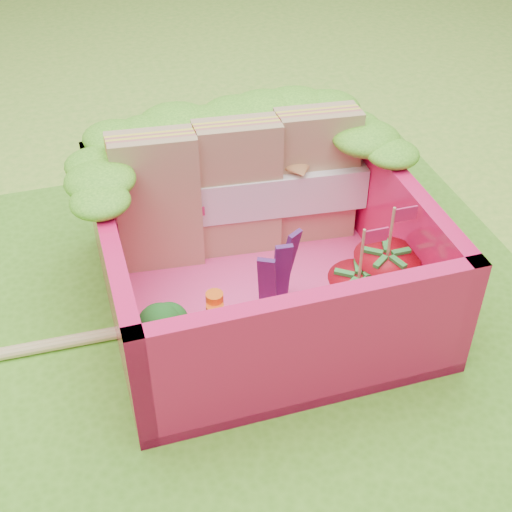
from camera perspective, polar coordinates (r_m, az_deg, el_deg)
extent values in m
plane|color=#78C337|center=(3.13, 0.16, -5.15)|extent=(14.00, 14.00, 0.00)
cube|color=#58A625|center=(3.12, 0.16, -4.95)|extent=(2.60, 2.60, 0.03)
cube|color=#FF418E|center=(3.17, 0.36, -3.11)|extent=(1.30, 1.30, 0.05)
cube|color=#EB1355|center=(3.49, -2.64, 6.43)|extent=(1.30, 0.07, 0.55)
cube|color=#EB1355|center=(2.58, 4.47, -7.68)|extent=(1.30, 0.07, 0.55)
cube|color=#EB1355|center=(2.92, -11.21, -1.74)|extent=(0.07, 1.30, 0.55)
cube|color=#EB1355|center=(3.21, 10.93, 2.42)|extent=(0.07, 1.30, 0.55)
ellipsoid|color=#318D19|center=(3.23, -11.38, 9.60)|extent=(0.30, 0.30, 0.11)
ellipsoid|color=#318D19|center=(3.24, -8.86, 10.03)|extent=(0.30, 0.30, 0.11)
ellipsoid|color=#318D19|center=(3.26, -6.35, 10.44)|extent=(0.30, 0.30, 0.11)
ellipsoid|color=#318D19|center=(3.28, -3.87, 10.82)|extent=(0.30, 0.30, 0.11)
ellipsoid|color=#318D19|center=(3.31, -1.43, 11.18)|extent=(0.30, 0.30, 0.11)
ellipsoid|color=#318D19|center=(3.35, 0.97, 11.51)|extent=(0.30, 0.30, 0.11)
ellipsoid|color=#318D19|center=(3.39, 3.32, 11.82)|extent=(0.30, 0.30, 0.11)
ellipsoid|color=#318D19|center=(3.44, 5.61, 12.10)|extent=(0.30, 0.30, 0.11)
ellipsoid|color=#318D19|center=(2.81, -11.62, 4.82)|extent=(0.27, 0.27, 0.10)
ellipsoid|color=#318D19|center=(2.93, -12.00, 6.28)|extent=(0.27, 0.27, 0.10)
ellipsoid|color=#318D19|center=(3.05, -12.34, 7.61)|extent=(0.27, 0.27, 0.10)
ellipsoid|color=#318D19|center=(3.09, 10.28, 8.34)|extent=(0.27, 0.27, 0.10)
ellipsoid|color=#318D19|center=(3.20, 9.21, 9.58)|extent=(0.27, 0.27, 0.10)
ellipsoid|color=#318D19|center=(3.31, 8.21, 10.73)|extent=(0.27, 0.27, 0.10)
cube|color=#A37856|center=(3.16, -7.93, 4.35)|extent=(0.38, 0.18, 0.65)
cube|color=#A37856|center=(3.22, -1.44, 5.47)|extent=(0.38, 0.18, 0.65)
cube|color=#A37856|center=(3.32, 4.76, 6.48)|extent=(0.38, 0.18, 0.65)
cube|color=white|center=(3.23, -1.43, 4.99)|extent=(1.19, 0.29, 0.20)
cylinder|color=#70AA52|center=(2.79, -7.35, -7.96)|extent=(0.12, 0.12, 0.15)
ellipsoid|color=#16541C|center=(2.69, -7.58, -6.00)|extent=(0.32, 0.32, 0.12)
cylinder|color=orange|center=(2.80, -3.22, -5.86)|extent=(0.07, 0.07, 0.26)
cylinder|color=orange|center=(2.81, -3.25, -5.22)|extent=(0.07, 0.07, 0.29)
cube|color=#421857|center=(2.87, 0.92, -2.71)|extent=(0.07, 0.05, 0.38)
cube|color=#421857|center=(2.93, 2.03, -1.61)|extent=(0.07, 0.03, 0.38)
cube|color=#421857|center=(2.99, 2.48, -0.69)|extent=(0.07, 0.05, 0.38)
cone|color=red|center=(2.94, 8.01, -3.60)|extent=(0.25, 0.25, 0.25)
cylinder|color=tan|center=(2.79, 8.45, 0.12)|extent=(0.01, 0.01, 0.24)
cube|color=#CC225F|center=(2.76, 9.55, 1.61)|extent=(0.10, 0.01, 0.06)
cone|color=red|center=(3.03, 10.18, -2.04)|extent=(0.28, 0.28, 0.28)
cylinder|color=tan|center=(2.87, 10.74, 1.85)|extent=(0.01, 0.01, 0.24)
cube|color=#CC225F|center=(2.85, 11.84, 3.31)|extent=(0.10, 0.01, 0.06)
cube|color=#64A734|center=(3.11, 10.66, -3.65)|extent=(0.32, 0.21, 0.05)
cube|color=#64A734|center=(2.92, 6.79, -6.50)|extent=(0.18, 0.32, 0.05)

